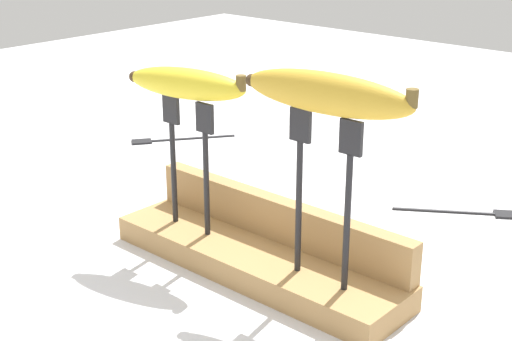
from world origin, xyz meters
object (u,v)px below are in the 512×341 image
banana_raised_left (186,83)px  fork_fallen_near (474,212)px  fork_fallen_far (170,139)px  banana_raised_right (326,93)px  fork_stand_left (189,152)px  fork_stand_right (323,184)px

banana_raised_left → fork_fallen_near: size_ratio=1.03×
fork_fallen_far → banana_raised_right: bearing=-26.9°
fork_fallen_far → fork_stand_left: bearing=-38.5°
fork_stand_left → banana_raised_left: (-0.00, -0.00, 0.09)m
fork_stand_left → fork_fallen_near: bearing=57.5°
fork_stand_right → banana_raised_left: (-0.21, -0.00, 0.07)m
banana_raised_left → fork_fallen_near: bearing=57.5°
fork_fallen_near → banana_raised_left: bearing=-122.5°
fork_fallen_near → fork_fallen_far: same height
fork_stand_left → fork_stand_right: fork_stand_right is taller
fork_stand_right → fork_fallen_near: size_ratio=1.19×
banana_raised_left → fork_fallen_far: banana_raised_left is taller
fork_stand_right → banana_raised_left: bearing=-180.0°
banana_raised_right → fork_fallen_far: 0.68m
fork_stand_left → fork_fallen_far: (-0.36, 0.29, -0.13)m
fork_stand_right → fork_fallen_near: 0.37m
fork_stand_left → banana_raised_right: size_ratio=0.84×
banana_raised_right → fork_fallen_near: banana_raised_right is taller
fork_stand_left → fork_fallen_far: fork_stand_left is taller
fork_stand_right → fork_fallen_far: (-0.56, 0.29, -0.14)m
fork_stand_left → banana_raised_left: banana_raised_left is taller
fork_stand_left → fork_fallen_near: (0.22, 0.35, -0.13)m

